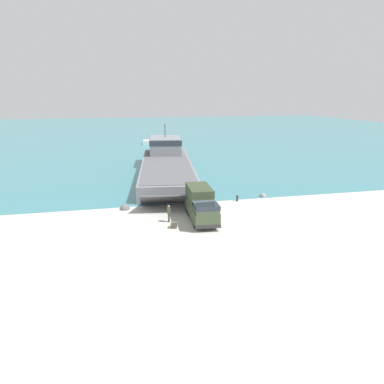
# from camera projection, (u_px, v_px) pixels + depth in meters

# --- Properties ---
(ground_plane) EXTENTS (240.00, 240.00, 0.00)m
(ground_plane) POSITION_uv_depth(u_px,v_px,m) (203.00, 221.00, 37.64)
(ground_plane) COLOR #B7B5AD
(water_surface) EXTENTS (240.00, 180.00, 0.01)m
(water_surface) POSITION_uv_depth(u_px,v_px,m) (130.00, 132.00, 128.74)
(water_surface) COLOR teal
(water_surface) RESTS_ON ground_plane
(landing_craft) EXTENTS (12.19, 35.48, 7.34)m
(landing_craft) POSITION_uv_depth(u_px,v_px,m) (166.00, 162.00, 60.69)
(landing_craft) COLOR gray
(landing_craft) RESTS_ON ground_plane
(military_truck) EXTENTS (2.92, 7.40, 3.21)m
(military_truck) POSITION_uv_depth(u_px,v_px,m) (201.00, 204.00, 37.71)
(military_truck) COLOR #3D4C33
(military_truck) RESTS_ON ground_plane
(soldier_on_ramp) EXTENTS (0.30, 0.47, 1.72)m
(soldier_on_ramp) POSITION_uv_depth(u_px,v_px,m) (169.00, 212.00, 37.18)
(soldier_on_ramp) COLOR #3D4C33
(soldier_on_ramp) RESTS_ON ground_plane
(moored_boat_a) EXTENTS (5.97, 3.62, 2.21)m
(moored_boat_a) POSITION_uv_depth(u_px,v_px,m) (154.00, 141.00, 97.21)
(moored_boat_a) COLOR white
(moored_boat_a) RESTS_ON ground_plane
(moored_boat_b) EXTENTS (2.10, 8.21, 1.54)m
(moored_boat_b) POSITION_uv_depth(u_px,v_px,m) (177.00, 151.00, 82.35)
(moored_boat_b) COLOR white
(moored_boat_b) RESTS_ON ground_plane
(mooring_bollard) EXTENTS (0.31, 0.31, 0.76)m
(mooring_bollard) POSITION_uv_depth(u_px,v_px,m) (237.00, 198.00, 44.69)
(mooring_bollard) COLOR #333338
(mooring_bollard) RESTS_ON ground_plane
(cargo_crate) EXTENTS (0.73, 0.80, 0.55)m
(cargo_crate) POSITION_uv_depth(u_px,v_px,m) (174.00, 225.00, 35.70)
(cargo_crate) COLOR #4C4738
(cargo_crate) RESTS_ON ground_plane
(shoreline_rock_a) EXTENTS (1.11, 1.11, 1.11)m
(shoreline_rock_a) POSITION_uv_depth(u_px,v_px,m) (125.00, 209.00, 41.56)
(shoreline_rock_a) COLOR #66605B
(shoreline_rock_a) RESTS_ON ground_plane
(shoreline_rock_b) EXTENTS (0.84, 0.84, 0.84)m
(shoreline_rock_b) POSITION_uv_depth(u_px,v_px,m) (263.00, 196.00, 46.84)
(shoreline_rock_b) COLOR gray
(shoreline_rock_b) RESTS_ON ground_plane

